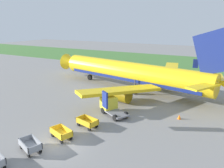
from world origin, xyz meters
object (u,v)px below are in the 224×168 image
(baggage_cart_fourth_in_row, at_px, (87,122))
(traffic_cone_near_plane, at_px, (179,117))
(baggage_cart_second_in_row, at_px, (30,145))
(airplane, at_px, (135,74))
(baggage_cart_third_in_row, at_px, (61,133))
(service_truck_beside_carts, at_px, (111,106))

(baggage_cart_fourth_in_row, bearing_deg, traffic_cone_near_plane, 38.92)
(baggage_cart_second_in_row, distance_m, traffic_cone_near_plane, 17.98)
(baggage_cart_fourth_in_row, distance_m, traffic_cone_near_plane, 11.74)
(airplane, relative_size, traffic_cone_near_plane, 61.99)
(baggage_cart_third_in_row, xyz_separation_m, baggage_cart_fourth_in_row, (0.94, 3.51, 0.00))
(airplane, height_order, baggage_cart_fourth_in_row, airplane)
(airplane, height_order, service_truck_beside_carts, airplane)
(baggage_cart_second_in_row, relative_size, traffic_cone_near_plane, 5.93)
(baggage_cart_third_in_row, xyz_separation_m, service_truck_beside_carts, (1.40, 8.42, 0.50))
(airplane, distance_m, traffic_cone_near_plane, 13.86)
(airplane, bearing_deg, baggage_cart_third_in_row, -90.21)
(service_truck_beside_carts, xyz_separation_m, traffic_cone_near_plane, (8.67, 2.46, -0.80))
(baggage_cart_third_in_row, relative_size, traffic_cone_near_plane, 5.94)
(traffic_cone_near_plane, bearing_deg, baggage_cart_third_in_row, -132.76)
(baggage_cart_second_in_row, distance_m, service_truck_beside_carts, 11.95)
(airplane, height_order, traffic_cone_near_plane, airplane)
(baggage_cart_second_in_row, xyz_separation_m, baggage_cart_fourth_in_row, (1.95, 6.79, 0.00))
(airplane, bearing_deg, service_truck_beside_carts, -83.49)
(baggage_cart_third_in_row, height_order, baggage_cart_fourth_in_row, same)
(baggage_cart_third_in_row, relative_size, baggage_cart_fourth_in_row, 0.99)
(service_truck_beside_carts, height_order, traffic_cone_near_plane, service_truck_beside_carts)
(baggage_cart_fourth_in_row, bearing_deg, baggage_cart_second_in_row, -106.02)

